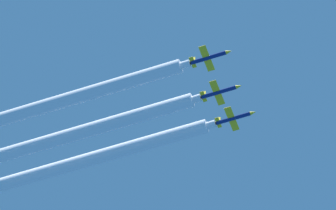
% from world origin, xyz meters
% --- Properties ---
extents(jet_far_left, '(7.34, 10.69, 2.57)m').
position_xyz_m(jet_far_left, '(-9.52, 0.73, 237.56)').
color(jet_far_left, navy).
extents(jet_inner_left, '(7.34, 10.69, 2.57)m').
position_xyz_m(jet_inner_left, '(-0.45, -0.10, 236.87)').
color(jet_inner_left, navy).
extents(jet_center, '(7.34, 10.69, 2.57)m').
position_xyz_m(jet_center, '(9.42, 0.56, 237.43)').
color(jet_center, navy).
extents(smoke_trail_far_left, '(3.48, 59.85, 3.48)m').
position_xyz_m(smoke_trail_far_left, '(-9.52, -34.10, 237.53)').
color(smoke_trail_far_left, white).
extents(smoke_trail_inner_left, '(3.48, 56.12, 3.48)m').
position_xyz_m(smoke_trail_inner_left, '(-0.45, -33.07, 236.84)').
color(smoke_trail_inner_left, white).
extents(smoke_trail_center, '(3.48, 61.80, 3.48)m').
position_xyz_m(smoke_trail_center, '(9.42, -35.25, 237.40)').
color(smoke_trail_center, white).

